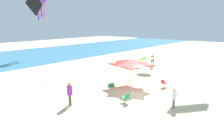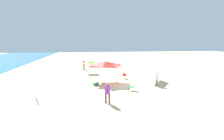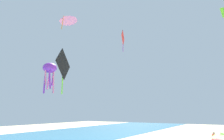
{
  "view_description": "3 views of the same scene",
  "coord_description": "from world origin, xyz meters",
  "px_view_note": "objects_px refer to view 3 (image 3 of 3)",
  "views": [
    {
      "loc": [
        -15.56,
        -9.95,
        6.4
      ],
      "look_at": [
        1.93,
        4.98,
        1.25
      ],
      "focal_mm": 34.22,
      "sensor_mm": 36.0,
      "label": 1
    },
    {
      "loc": [
        -19.3,
        4.29,
        5.38
      ],
      "look_at": [
        0.94,
        1.58,
        1.75
      ],
      "focal_mm": 26.54,
      "sensor_mm": 36.0,
      "label": 2
    },
    {
      "loc": [
        -15.05,
        2.43,
        4.09
      ],
      "look_at": [
        1.75,
        12.59,
        7.91
      ],
      "focal_mm": 34.21,
      "sensor_mm": 36.0,
      "label": 3
    }
  ],
  "objects_px": {
    "person_near_umbrella": "(214,139)",
    "kite_diamond_red": "(123,38)",
    "kite_octopus_purple": "(50,69)",
    "kite_diamond_black": "(63,65)",
    "kite_delta_pink": "(68,19)",
    "beach_umbrella": "(220,135)"
  },
  "relations": [
    {
      "from": "beach_umbrella",
      "to": "kite_octopus_purple",
      "type": "relative_size",
      "value": 0.49
    },
    {
      "from": "kite_octopus_purple",
      "to": "kite_diamond_red",
      "type": "xyz_separation_m",
      "value": [
        0.68,
        -12.39,
        2.97
      ]
    },
    {
      "from": "beach_umbrella",
      "to": "person_near_umbrella",
      "type": "relative_size",
      "value": 1.23
    },
    {
      "from": "beach_umbrella",
      "to": "kite_diamond_red",
      "type": "bearing_deg",
      "value": 90.41
    },
    {
      "from": "beach_umbrella",
      "to": "kite_diamond_red",
      "type": "distance_m",
      "value": 15.39
    },
    {
      "from": "kite_delta_pink",
      "to": "kite_diamond_red",
      "type": "distance_m",
      "value": 17.9
    },
    {
      "from": "beach_umbrella",
      "to": "kite_diamond_red",
      "type": "xyz_separation_m",
      "value": [
        -0.07,
        10.3,
        11.43
      ]
    },
    {
      "from": "person_near_umbrella",
      "to": "kite_diamond_black",
      "type": "xyz_separation_m",
      "value": [
        -10.93,
        12.29,
        7.59
      ]
    },
    {
      "from": "kite_octopus_purple",
      "to": "kite_diamond_black",
      "type": "bearing_deg",
      "value": -121.43
    },
    {
      "from": "kite_diamond_black",
      "to": "kite_diamond_red",
      "type": "xyz_separation_m",
      "value": [
        7.52,
        -2.95,
        4.67
      ]
    },
    {
      "from": "person_near_umbrella",
      "to": "kite_delta_pink",
      "type": "bearing_deg",
      "value": 125.31
    },
    {
      "from": "beach_umbrella",
      "to": "person_near_umbrella",
      "type": "xyz_separation_m",
      "value": [
        3.33,
        0.96,
        -0.83
      ]
    },
    {
      "from": "kite_diamond_black",
      "to": "kite_delta_pink",
      "type": "xyz_separation_m",
      "value": [
        13.06,
        11.96,
        12.89
      ]
    },
    {
      "from": "beach_umbrella",
      "to": "kite_delta_pink",
      "type": "height_order",
      "value": "kite_delta_pink"
    },
    {
      "from": "kite_octopus_purple",
      "to": "kite_diamond_red",
      "type": "distance_m",
      "value": 12.76
    },
    {
      "from": "person_near_umbrella",
      "to": "kite_diamond_red",
      "type": "bearing_deg",
      "value": 150.37
    },
    {
      "from": "kite_diamond_black",
      "to": "kite_delta_pink",
      "type": "distance_m",
      "value": 21.9
    },
    {
      "from": "kite_octopus_purple",
      "to": "kite_diamond_red",
      "type": "height_order",
      "value": "kite_diamond_red"
    },
    {
      "from": "kite_delta_pink",
      "to": "kite_diamond_red",
      "type": "xyz_separation_m",
      "value": [
        -5.54,
        -14.91,
        -8.22
      ]
    },
    {
      "from": "person_near_umbrella",
      "to": "kite_diamond_red",
      "type": "xyz_separation_m",
      "value": [
        -3.41,
        9.34,
        12.26
      ]
    },
    {
      "from": "person_near_umbrella",
      "to": "kite_octopus_purple",
      "type": "xyz_separation_m",
      "value": [
        -4.09,
        21.74,
        9.29
      ]
    },
    {
      "from": "kite_delta_pink",
      "to": "kite_diamond_red",
      "type": "relative_size",
      "value": 1.24
    }
  ]
}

